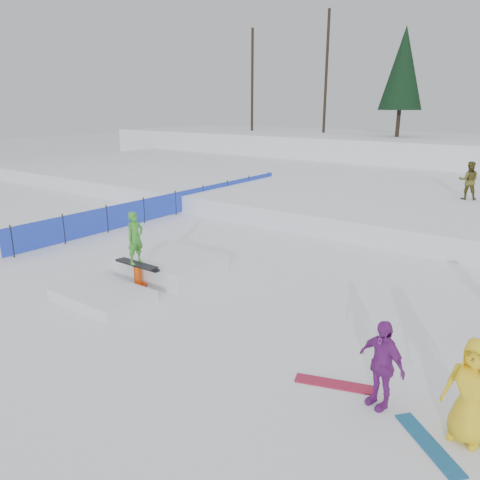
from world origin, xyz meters
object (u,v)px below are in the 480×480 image
Objects in this scene: safety_fence at (176,203)px; spectator_yellow at (472,391)px; walker_olive at (469,180)px; spectator_purple at (381,364)px; jib_rail_feature at (153,271)px.

safety_fence is 16.06m from spectator_yellow.
spectator_yellow is at bearing 85.67° from walker_olive.
safety_fence is 14.88m from spectator_purple.
jib_rail_feature is (-5.36, -13.69, -1.33)m from walker_olive.
spectator_yellow is (3.22, -15.50, -0.81)m from walker_olive.
jib_rail_feature is at bearing -172.72° from spectator_purple.
walker_olive reaches higher than spectator_purple.
spectator_yellow reaches higher than spectator_purple.
jib_rail_feature reaches higher than spectator_yellow.
spectator_purple is 7.45m from jib_rail_feature.
jib_rail_feature reaches higher than safety_fence.
safety_fence is 9.63× the size of walker_olive.
safety_fence is 12.94m from walker_olive.
spectator_yellow is at bearing 19.55° from spectator_purple.
spectator_purple is 1.37m from spectator_yellow.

